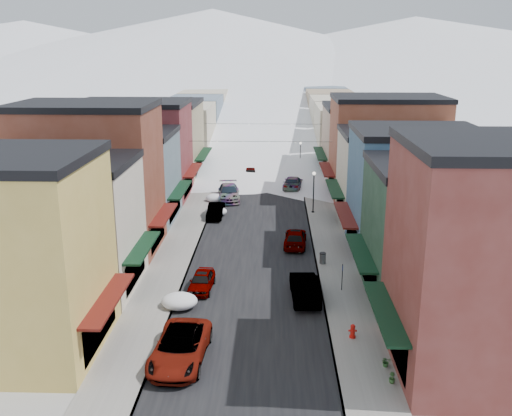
# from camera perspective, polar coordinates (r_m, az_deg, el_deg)

# --- Properties ---
(ground) EXTENTS (600.00, 600.00, 0.00)m
(ground) POSITION_cam_1_polar(r_m,az_deg,el_deg) (30.20, -1.59, -18.08)
(ground) COLOR gray
(ground) RESTS_ON ground
(road) EXTENTS (10.00, 160.00, 0.01)m
(road) POSITION_cam_1_polar(r_m,az_deg,el_deg) (86.63, 0.78, 4.78)
(road) COLOR black
(road) RESTS_ON ground
(sidewalk_left) EXTENTS (3.20, 160.00, 0.15)m
(sidewalk_left) POSITION_cam_1_polar(r_m,az_deg,el_deg) (86.99, -3.59, 4.85)
(sidewalk_left) COLOR gray
(sidewalk_left) RESTS_ON ground
(sidewalk_right) EXTENTS (3.20, 160.00, 0.15)m
(sidewalk_right) POSITION_cam_1_polar(r_m,az_deg,el_deg) (86.74, 5.16, 4.78)
(sidewalk_right) COLOR gray
(sidewalk_right) RESTS_ON ground
(curb_left) EXTENTS (0.10, 160.00, 0.15)m
(curb_left) POSITION_cam_1_polar(r_m,az_deg,el_deg) (86.86, -2.57, 4.85)
(curb_left) COLOR slate
(curb_left) RESTS_ON ground
(curb_right) EXTENTS (0.10, 160.00, 0.15)m
(curb_right) POSITION_cam_1_polar(r_m,az_deg,el_deg) (86.67, 4.13, 4.80)
(curb_right) COLOR slate
(curb_right) RESTS_ON ground
(bldg_l_yellow) EXTENTS (11.30, 8.70, 11.50)m
(bldg_l_yellow) POSITION_cam_1_polar(r_m,az_deg,el_deg) (34.38, -23.83, -4.36)
(bldg_l_yellow) COLOR #DEB951
(bldg_l_yellow) RESTS_ON ground
(bldg_l_cream) EXTENTS (11.30, 8.20, 9.50)m
(bldg_l_cream) POSITION_cam_1_polar(r_m,az_deg,el_deg) (42.07, -18.83, -1.67)
(bldg_l_cream) COLOR beige
(bldg_l_cream) RESTS_ON ground
(bldg_l_brick_near) EXTENTS (12.30, 8.20, 12.50)m
(bldg_l_brick_near) POSITION_cam_1_polar(r_m,az_deg,el_deg) (49.13, -16.35, 2.84)
(bldg_l_brick_near) COLOR brown
(bldg_l_brick_near) RESTS_ON ground
(bldg_l_grayblue) EXTENTS (11.30, 9.20, 9.00)m
(bldg_l_grayblue) POSITION_cam_1_polar(r_m,az_deg,el_deg) (57.30, -13.16, 3.10)
(bldg_l_grayblue) COLOR slate
(bldg_l_grayblue) RESTS_ON ground
(bldg_l_brick_far) EXTENTS (13.30, 9.20, 11.00)m
(bldg_l_brick_far) POSITION_cam_1_polar(r_m,az_deg,el_deg) (65.90, -12.09, 5.71)
(bldg_l_brick_far) COLOR maroon
(bldg_l_brick_far) RESTS_ON ground
(bldg_l_tan) EXTENTS (11.30, 11.20, 10.00)m
(bldg_l_tan) POSITION_cam_1_polar(r_m,az_deg,el_deg) (75.38, -9.54, 6.73)
(bldg_l_tan) COLOR #9A8B65
(bldg_l_tan) RESTS_ON ground
(bldg_r_brick_near) EXTENTS (12.30, 9.20, 12.50)m
(bldg_r_brick_near) POSITION_cam_1_polar(r_m,az_deg,el_deg) (32.26, 23.82, -4.72)
(bldg_r_brick_near) COLOR maroon
(bldg_r_brick_near) RESTS_ON ground
(bldg_r_green) EXTENTS (11.30, 9.20, 9.50)m
(bldg_r_green) POSITION_cam_1_polar(r_m,az_deg,el_deg) (40.59, 18.37, -2.26)
(bldg_r_green) COLOR #1C3B27
(bldg_r_green) RESTS_ON ground
(bldg_r_blue) EXTENTS (11.30, 9.20, 10.50)m
(bldg_r_blue) POSITION_cam_1_polar(r_m,az_deg,el_deg) (48.80, 15.55, 1.60)
(bldg_r_blue) COLOR #375D7D
(bldg_r_blue) RESTS_ON ground
(bldg_r_cream) EXTENTS (12.30, 9.20, 9.00)m
(bldg_r_cream) POSITION_cam_1_polar(r_m,az_deg,el_deg) (57.61, 13.95, 3.11)
(bldg_r_cream) COLOR beige
(bldg_r_cream) RESTS_ON ground
(bldg_r_brick_far) EXTENTS (13.30, 9.20, 11.50)m
(bldg_r_brick_far) POSITION_cam_1_polar(r_m,az_deg,el_deg) (66.12, 12.89, 5.92)
(bldg_r_brick_far) COLOR brown
(bldg_r_brick_far) RESTS_ON ground
(bldg_r_tan) EXTENTS (11.30, 11.20, 9.50)m
(bldg_r_tan) POSITION_cam_1_polar(r_m,az_deg,el_deg) (75.83, 10.71, 6.53)
(bldg_r_tan) COLOR tan
(bldg_r_tan) RESTS_ON ground
(distant_blocks) EXTENTS (34.00, 55.00, 8.00)m
(distant_blocks) POSITION_cam_1_polar(r_m,az_deg,el_deg) (108.73, 1.03, 9.22)
(distant_blocks) COLOR gray
(distant_blocks) RESTS_ON ground
(mountain_ridge) EXTENTS (670.00, 340.00, 34.00)m
(mountain_ridge) POSITION_cam_1_polar(r_m,az_deg,el_deg) (302.87, -2.19, 15.56)
(mountain_ridge) COLOR silver
(mountain_ridge) RESTS_ON ground
(overhead_cables) EXTENTS (16.40, 15.04, 0.04)m
(overhead_cables) POSITION_cam_1_polar(r_m,az_deg,el_deg) (73.25, 0.60, 7.63)
(overhead_cables) COLOR black
(overhead_cables) RESTS_ON ground
(car_white_suv) EXTENTS (3.12, 6.22, 1.69)m
(car_white_suv) POSITION_cam_1_polar(r_m,az_deg,el_deg) (32.65, -7.60, -13.64)
(car_white_suv) COLOR white
(car_white_suv) RESTS_ON ground
(car_silver_sedan) EXTENTS (1.78, 4.01, 1.34)m
(car_silver_sedan) POSITION_cam_1_polar(r_m,az_deg,el_deg) (41.24, -5.45, -7.26)
(car_silver_sedan) COLOR #999BA1
(car_silver_sedan) RESTS_ON ground
(car_dark_hatch) EXTENTS (1.57, 4.29, 1.40)m
(car_dark_hatch) POSITION_cam_1_polar(r_m,az_deg,el_deg) (57.87, -4.06, -0.28)
(car_dark_hatch) COLOR black
(car_dark_hatch) RESTS_ON ground
(car_silver_wagon) EXTENTS (2.99, 6.07, 1.70)m
(car_silver_wagon) POSITION_cam_1_polar(r_m,az_deg,el_deg) (64.35, -2.74, 1.56)
(car_silver_wagon) COLOR #9EA1A6
(car_silver_wagon) RESTS_ON ground
(car_green_sedan) EXTENTS (2.04, 5.24, 1.70)m
(car_green_sedan) POSITION_cam_1_polar(r_m,az_deg,el_deg) (39.73, 4.90, -7.90)
(car_green_sedan) COLOR black
(car_green_sedan) RESTS_ON ground
(car_gray_suv) EXTENTS (2.25, 4.84, 1.61)m
(car_gray_suv) POSITION_cam_1_polar(r_m,az_deg,el_deg) (49.67, 3.96, -2.94)
(car_gray_suv) COLOR gray
(car_gray_suv) RESTS_ON ground
(car_black_sedan) EXTENTS (2.82, 5.54, 1.54)m
(car_black_sedan) POSITION_cam_1_polar(r_m,az_deg,el_deg) (69.35, 3.71, 2.54)
(car_black_sedan) COLOR black
(car_black_sedan) RESTS_ON ground
(car_lane_silver) EXTENTS (1.91, 4.32, 1.45)m
(car_lane_silver) POSITION_cam_1_polar(r_m,az_deg,el_deg) (74.40, -0.55, 3.47)
(car_lane_silver) COLOR gray
(car_lane_silver) RESTS_ON ground
(car_lane_white) EXTENTS (2.35, 4.92, 1.35)m
(car_lane_white) POSITION_cam_1_polar(r_m,az_deg,el_deg) (97.96, 1.76, 6.50)
(car_lane_white) COLOR silver
(car_lane_white) RESTS_ON ground
(fire_hydrant) EXTENTS (0.50, 0.38, 0.86)m
(fire_hydrant) POSITION_cam_1_polar(r_m,az_deg,el_deg) (35.07, 9.64, -12.08)
(fire_hydrant) COLOR red
(fire_hydrant) RESTS_ON sidewalk_right
(parking_sign) EXTENTS (0.05, 0.27, 1.97)m
(parking_sign) POSITION_cam_1_polar(r_m,az_deg,el_deg) (40.87, 8.62, -6.64)
(parking_sign) COLOR black
(parking_sign) RESTS_ON sidewalk_right
(trash_can) EXTENTS (0.52, 0.52, 0.88)m
(trash_can) POSITION_cam_1_polar(r_m,az_deg,el_deg) (45.75, 6.69, -4.99)
(trash_can) COLOR #505254
(trash_can) RESTS_ON sidewalk_right
(streetlamp_near) EXTENTS (0.36, 0.36, 4.30)m
(streetlamp_near) POSITION_cam_1_polar(r_m,az_deg,el_deg) (58.80, 5.79, 2.12)
(streetlamp_near) COLOR black
(streetlamp_near) RESTS_ON sidewalk_right
(streetlamp_far) EXTENTS (0.32, 0.32, 3.84)m
(streetlamp_far) POSITION_cam_1_polar(r_m,az_deg,el_deg) (79.46, 4.46, 5.59)
(streetlamp_far) COLOR black
(streetlamp_far) RESTS_ON sidewalk_right
(planter_near) EXTENTS (0.52, 0.46, 0.56)m
(planter_near) POSITION_cam_1_polar(r_m,az_deg,el_deg) (32.66, 12.88, -14.77)
(planter_near) COLOR #2E602B
(planter_near) RESTS_ON sidewalk_right
(planter_far) EXTENTS (0.44, 0.44, 0.59)m
(planter_far) POSITION_cam_1_polar(r_m,az_deg,el_deg) (31.36, 13.45, -16.18)
(planter_far) COLOR #35602C
(planter_far) RESTS_ON sidewalk_right
(snow_pile_near) EXTENTS (2.42, 2.69, 1.02)m
(snow_pile_near) POSITION_cam_1_polar(r_m,az_deg,el_deg) (38.82, -7.61, -9.18)
(snow_pile_near) COLOR white
(snow_pile_near) RESTS_ON ground
(snow_pile_mid) EXTENTS (2.20, 2.55, 0.93)m
(snow_pile_mid) POSITION_cam_1_polar(r_m,az_deg,el_deg) (58.62, -3.97, -0.33)
(snow_pile_mid) COLOR white
(snow_pile_mid) RESTS_ON ground
(snow_pile_far) EXTENTS (2.19, 2.55, 0.93)m
(snow_pile_far) POSITION_cam_1_polar(r_m,az_deg,el_deg) (63.71, -4.04, 1.01)
(snow_pile_far) COLOR white
(snow_pile_far) RESTS_ON ground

